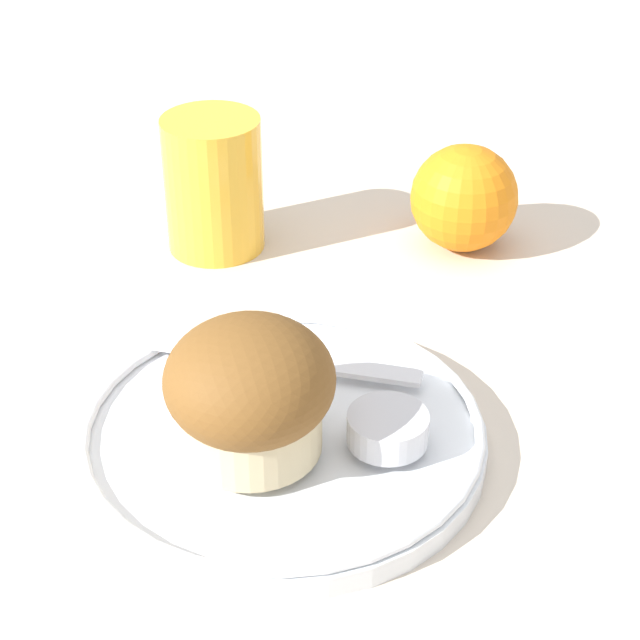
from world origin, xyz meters
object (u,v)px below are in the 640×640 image
at_px(muffin, 254,391).
at_px(butter_knife, 277,358).
at_px(juice_glass, 216,184).
at_px(orange_fruit, 467,198).

distance_m(muffin, butter_knife, 0.09).
bearing_deg(muffin, juice_glass, 97.78).
distance_m(orange_fruit, juice_glass, 0.19).
height_order(muffin, juice_glass, juice_glass).
distance_m(butter_knife, orange_fruit, 0.23).
bearing_deg(orange_fruit, juice_glass, 178.64).
xyz_separation_m(orange_fruit, juice_glass, (-0.19, 0.00, 0.01)).
xyz_separation_m(butter_knife, orange_fruit, (0.14, 0.18, 0.02)).
xyz_separation_m(muffin, butter_knife, (0.01, 0.08, -0.04)).
distance_m(butter_knife, juice_glass, 0.19).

